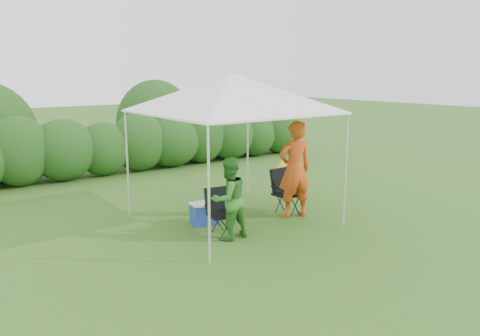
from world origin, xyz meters
TOP-DOWN VIEW (x-y plane):
  - ground at (0.00, 0.00)m, footprint 70.00×70.00m
  - hedge at (0.03, 6.00)m, footprint 13.46×1.53m
  - canopy at (0.00, 0.50)m, footprint 3.10×3.10m
  - chair_right at (1.16, 0.30)m, footprint 0.61×0.56m
  - chair_left at (-0.63, 0.01)m, footprint 0.57×0.53m
  - man at (1.13, -0.02)m, footprint 0.80×0.63m
  - woman at (-0.65, -0.30)m, footprint 0.73×0.59m
  - cooler at (-0.57, 0.63)m, footprint 0.55×0.44m
  - bottle at (-0.51, 0.59)m, footprint 0.06×0.06m
  - lawn_toy at (4.20, 3.69)m, footprint 0.60×0.50m

SIDE VIEW (x-z plane):
  - ground at x=0.00m, z-range 0.00..0.00m
  - lawn_toy at x=4.20m, z-range -0.01..0.29m
  - cooler at x=-0.57m, z-range 0.00..0.43m
  - chair_left at x=-0.63m, z-range 0.05..0.88m
  - chair_right at x=1.16m, z-range 0.06..0.98m
  - bottle at x=-0.51m, z-range 0.42..0.64m
  - woman at x=-0.65m, z-range 0.00..1.44m
  - hedge at x=0.03m, z-range -0.07..1.73m
  - man at x=1.13m, z-range 0.00..1.93m
  - canopy at x=0.00m, z-range 1.05..3.88m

